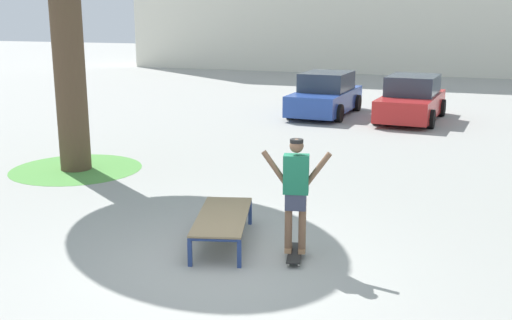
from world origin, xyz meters
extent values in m
plane|color=#999993|center=(0.00, 0.00, 0.00)|extent=(120.00, 120.00, 0.00)
cube|color=navy|center=(-1.00, 1.57, 0.19)|extent=(0.07, 0.07, 0.38)
cube|color=navy|center=(-0.33, 1.77, 0.19)|extent=(0.07, 0.07, 0.38)
cube|color=navy|center=(-0.50, -0.20, 0.19)|extent=(0.07, 0.07, 0.38)
cube|color=navy|center=(0.18, 0.00, 0.19)|extent=(0.07, 0.07, 0.38)
cylinder|color=navy|center=(-0.75, 0.69, 0.41)|extent=(0.57, 1.84, 0.05)
cylinder|color=navy|center=(-0.08, 0.88, 0.41)|extent=(0.57, 1.84, 0.05)
cylinder|color=navy|center=(-0.67, 1.67, 0.41)|extent=(0.74, 0.26, 0.05)
cylinder|color=navy|center=(-0.16, -0.10, 0.41)|extent=(0.74, 0.26, 0.05)
cube|color=#847051|center=(-0.41, 0.78, 0.45)|extent=(1.25, 2.04, 0.03)
cube|color=black|center=(0.82, 0.59, 0.08)|extent=(0.37, 0.82, 0.02)
cylinder|color=silver|center=(0.68, 0.85, 0.03)|extent=(0.04, 0.06, 0.06)
cylinder|color=silver|center=(0.83, 0.88, 0.03)|extent=(0.04, 0.06, 0.06)
cylinder|color=silver|center=(0.81, 0.30, 0.03)|extent=(0.04, 0.06, 0.06)
cylinder|color=silver|center=(0.95, 0.33, 0.03)|extent=(0.04, 0.06, 0.06)
cylinder|color=brown|center=(0.72, 0.57, 0.50)|extent=(0.11, 0.11, 0.82)
cube|color=#99704C|center=(0.71, 0.62, 0.13)|extent=(0.15, 0.26, 0.07)
cylinder|color=brown|center=(0.91, 0.61, 0.50)|extent=(0.11, 0.11, 0.82)
cube|color=#99704C|center=(0.90, 0.66, 0.13)|extent=(0.15, 0.26, 0.07)
cube|color=#33384C|center=(0.82, 0.59, 0.88)|extent=(0.34, 0.26, 0.24)
cube|color=#196647|center=(0.82, 0.59, 1.28)|extent=(0.40, 0.30, 0.56)
cylinder|color=brown|center=(0.52, 0.52, 1.35)|extent=(0.41, 0.17, 0.52)
cylinder|color=brown|center=(1.11, 0.66, 1.35)|extent=(0.41, 0.17, 0.52)
sphere|color=brown|center=(0.82, 0.59, 1.69)|extent=(0.20, 0.20, 0.20)
cylinder|color=black|center=(0.82, 0.59, 1.76)|extent=(0.19, 0.19, 0.05)
cylinder|color=brown|center=(-5.46, 3.94, 2.48)|extent=(0.69, 0.69, 4.95)
cylinder|color=#519342|center=(-5.46, 3.94, 0.00)|extent=(2.99, 2.99, 0.01)
cube|color=#28479E|center=(-1.96, 13.59, 0.51)|extent=(1.86, 4.26, 0.70)
cube|color=#2D3847|center=(-1.95, 13.74, 1.18)|extent=(1.64, 2.16, 0.64)
cylinder|color=black|center=(-1.16, 12.26, 0.30)|extent=(0.24, 0.61, 0.60)
cylinder|color=black|center=(-2.85, 12.32, 0.30)|extent=(0.24, 0.61, 0.60)
cylinder|color=black|center=(-1.06, 14.86, 0.30)|extent=(0.24, 0.61, 0.60)
cylinder|color=black|center=(-2.76, 14.93, 0.30)|extent=(0.24, 0.61, 0.60)
cube|color=red|center=(1.04, 13.46, 0.51)|extent=(1.96, 4.30, 0.70)
cube|color=#2D3847|center=(1.05, 13.60, 1.18)|extent=(1.69, 2.20, 0.64)
cylinder|color=black|center=(1.81, 12.10, 0.30)|extent=(0.26, 0.61, 0.60)
cylinder|color=black|center=(0.11, 12.21, 0.30)|extent=(0.26, 0.61, 0.60)
cylinder|color=black|center=(1.97, 14.70, 0.30)|extent=(0.26, 0.61, 0.60)
cylinder|color=black|center=(0.28, 14.81, 0.30)|extent=(0.26, 0.61, 0.60)
camera|label=1|loc=(3.15, -7.42, 3.47)|focal=42.66mm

